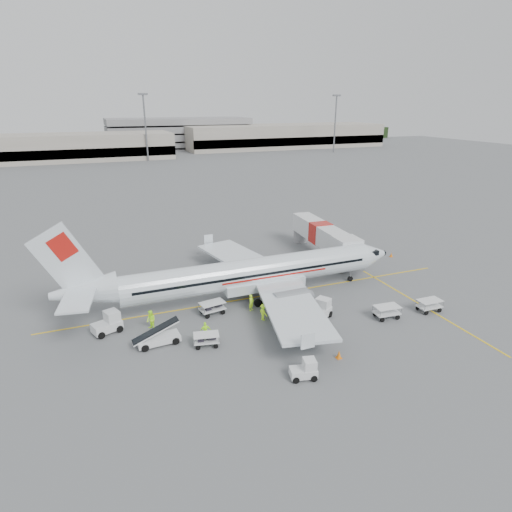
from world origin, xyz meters
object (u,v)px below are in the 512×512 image
object	(u,v)px
aircraft	(253,254)
tug_mid	(303,369)
tug_fore	(320,310)
jet_bridge	(320,240)
belt_loader	(158,330)
tug_aft	(106,323)

from	to	relation	value
aircraft	tug_mid	distance (m)	14.89
tug_mid	aircraft	bearing A→B (deg)	96.74
tug_fore	tug_mid	size ratio (longest dim) A/B	1.21
jet_bridge	tug_fore	size ratio (longest dim) A/B	7.10
belt_loader	tug_mid	bearing A→B (deg)	-47.65
aircraft	tug_mid	size ratio (longest dim) A/B	17.81
belt_loader	tug_mid	xyz separation A→B (m)	(9.14, -8.70, -0.52)
aircraft	tug_aft	size ratio (longest dim) A/B	14.26
jet_bridge	tug_fore	xyz separation A→B (m)	(-8.70, -15.47, -1.30)
tug_mid	tug_aft	size ratio (longest dim) A/B	0.80
jet_bridge	belt_loader	xyz separation A→B (m)	(-23.61, -14.48, -0.94)
tug_mid	tug_aft	xyz separation A→B (m)	(-13.05, 12.29, 0.19)
jet_bridge	tug_aft	world-z (taller)	jet_bridge
aircraft	tug_aft	world-z (taller)	aircraft
tug_mid	belt_loader	bearing A→B (deg)	149.43
jet_bridge	tug_mid	size ratio (longest dim) A/B	8.60
tug_fore	tug_mid	bearing A→B (deg)	-160.05
jet_bridge	tug_mid	bearing A→B (deg)	-118.94
tug_mid	tug_aft	world-z (taller)	tug_aft
aircraft	jet_bridge	xyz separation A→B (m)	(12.91, 8.95, -2.61)
jet_bridge	tug_fore	world-z (taller)	jet_bridge
tug_fore	tug_aft	xyz separation A→B (m)	(-18.82, 4.58, 0.03)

